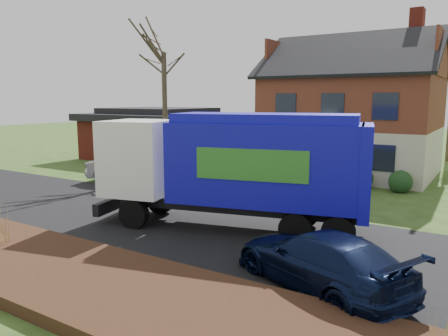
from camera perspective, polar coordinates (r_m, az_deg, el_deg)
The scene contains 9 objects.
ground at distance 15.64m, azimuth -5.93°, elevation -7.22°, with size 120.00×120.00×0.00m, color #2D4416.
road at distance 15.64m, azimuth -5.93°, elevation -7.18°, with size 80.00×7.00×0.02m, color black.
mulch_verge at distance 12.11m, azimuth -21.96°, elevation -12.02°, with size 80.00×3.50×0.30m, color black.
main_house at distance 26.85m, azimuth 15.43°, elevation 8.00°, with size 12.95×8.95×9.26m.
ranch_house at distance 32.78m, azimuth -8.48°, elevation 4.48°, with size 9.80×8.20×3.70m.
garbage_truck at distance 14.46m, azimuth 1.62°, elevation 0.62°, with size 9.42×4.56×3.90m.
silver_sedan at distance 23.36m, azimuth -12.05°, elevation -0.05°, with size 1.60×4.58×1.51m, color #9A9DA2.
navy_wagon at distance 10.57m, azimuth 12.38°, elevation -11.62°, with size 1.89×4.65×1.35m, color black.
tree_front_west at distance 25.94m, azimuth -7.93°, elevation 16.96°, with size 3.26×3.26×9.68m.
Camera 1 is at (9.32, -11.78, 4.37)m, focal length 35.00 mm.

